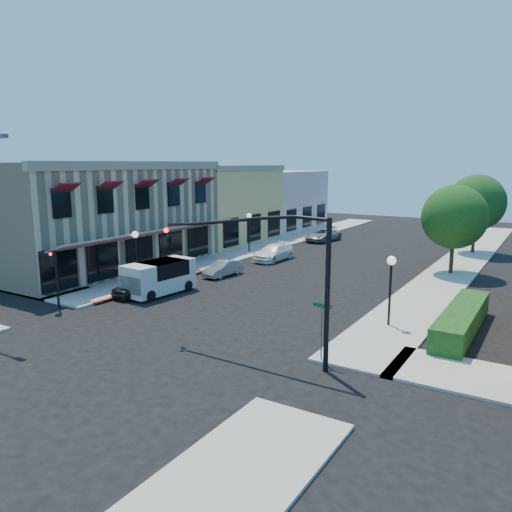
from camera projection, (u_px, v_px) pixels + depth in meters
The scene contains 22 objects.
ground at pixel (147, 344), 22.27m from camera, with size 120.00×120.00×0.00m, color black.
sidewalk_left at pixel (274, 244), 49.38m from camera, with size 3.50×50.00×0.12m, color #9C998E.
sidewalk_right at pixel (462, 262), 40.37m from camera, with size 3.50×50.00×0.12m, color #9C998E.
curb_red_strip at pixel (155, 287), 32.52m from camera, with size 0.25×10.00×0.06m, color maroon.
corner_brick_building at pixel (98, 215), 38.70m from camera, with size 11.77×18.20×8.10m.
yellow_stucco_building at pixel (212, 204), 51.33m from camera, with size 10.00×12.00×7.60m, color #E5B367.
pink_stucco_building at pixel (271, 200), 61.43m from camera, with size 10.00×12.00×7.00m, color #C49B94.
hedge at pixel (461, 333), 23.79m from camera, with size 1.40×8.00×1.10m, color #133F12.
street_tree_a at pixel (455, 217), 35.40m from camera, with size 4.56×4.56×6.48m.
street_tree_b at pixel (476, 203), 43.71m from camera, with size 4.94×4.94×7.02m.
signal_mast_arm at pixel (278, 262), 19.76m from camera, with size 8.01×0.39×6.00m.
secondary_signal at pixel (55, 268), 27.14m from camera, with size 0.28×0.42×3.32m.
street_name_sign at pixel (322, 322), 19.94m from camera, with size 0.80×0.06×2.50m.
lamppost_left_near at pixel (135, 244), 32.85m from camera, with size 0.44×0.44×3.57m.
lamppost_left_far at pixel (249, 223), 44.57m from camera, with size 0.44×0.44×3.57m.
lamppost_right_near at pixel (391, 273), 24.10m from camera, with size 0.44×0.44×3.57m.
lamppost_right_far at pixel (454, 234), 37.50m from camera, with size 0.44×0.44×3.57m.
white_van at pixel (158, 276), 30.62m from camera, with size 2.35×4.71×2.02m.
parked_car_a at pixel (141, 285), 30.37m from camera, with size 1.48×3.68×1.25m, color black.
parked_car_b at pixel (223, 268), 35.64m from camera, with size 1.17×3.35×1.10m, color #97999C.
parked_car_c at pixel (274, 252), 41.37m from camera, with size 1.85×4.55×1.32m, color white.
parked_car_d at pixel (323, 235), 51.56m from camera, with size 2.16×4.70×1.30m, color #939698.
Camera 1 is at (15.26, -15.47, 7.97)m, focal length 35.00 mm.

